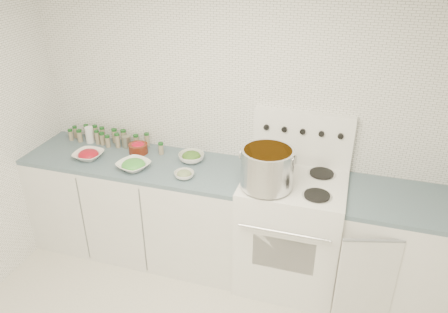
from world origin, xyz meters
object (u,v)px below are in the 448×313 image
Objects in this scene: bowl_snowpea at (134,165)px; bowl_tomato at (88,155)px; stock_pot at (267,167)px; stove at (291,228)px.

bowl_tomato is at bearing 172.94° from bowl_snowpea.
stock_pot is at bearing -0.88° from bowl_snowpea.
stove is at bearing 6.43° from bowl_snowpea.
bowl_tomato is (-1.69, -0.09, 0.44)m from stove.
stove is 0.65m from stock_pot.
bowl_snowpea is (-1.06, 0.02, -0.16)m from stock_pot.
bowl_snowpea is at bearing -7.06° from bowl_tomato.
stove reaches higher than bowl_snowpea.
bowl_snowpea is (0.44, -0.05, 0.00)m from bowl_tomato.
stock_pot is 1.67× the size of bowl_tomato.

